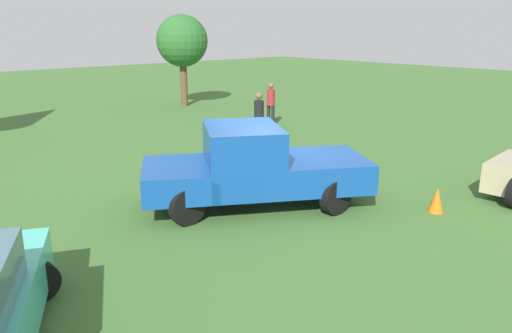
{
  "coord_description": "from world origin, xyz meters",
  "views": [
    {
      "loc": [
        -7.31,
        -7.94,
        3.84
      ],
      "look_at": [
        -0.56,
        -0.36,
        0.9
      ],
      "focal_mm": 33.84,
      "sensor_mm": 36.0,
      "label": 1
    }
  ],
  "objects": [
    {
      "name": "person_bystander",
      "position": [
        3.22,
        3.75,
        1.03
      ],
      "size": [
        0.33,
        0.34,
        1.8
      ],
      "rotation": [
        0.0,
        0.0,
        6.25
      ],
      "color": "#7A6B51",
      "rests_on": "ground_plane"
    },
    {
      "name": "traffic_cone",
      "position": [
        2.06,
        -3.25,
        0.28
      ],
      "size": [
        0.32,
        0.32,
        0.55
      ],
      "primitive_type": "cone",
      "color": "orange",
      "rests_on": "ground_plane"
    },
    {
      "name": "person_visitor",
      "position": [
        5.89,
        6.0,
        0.97
      ],
      "size": [
        0.4,
        0.4,
        1.72
      ],
      "rotation": [
        0.0,
        0.0,
        0.32
      ],
      "color": "black",
      "rests_on": "ground_plane"
    },
    {
      "name": "pickup_truck",
      "position": [
        -0.67,
        -0.29,
        0.94
      ],
      "size": [
        5.19,
        4.2,
        1.81
      ],
      "rotation": [
        0.0,
        0.0,
        5.74
      ],
      "color": "black",
      "rests_on": "ground_plane"
    },
    {
      "name": "ground_plane",
      "position": [
        0.0,
        0.0,
        0.0
      ],
      "size": [
        80.0,
        80.0,
        0.0
      ],
      "primitive_type": "plane",
      "color": "#3D662D"
    },
    {
      "name": "tree_far_center",
      "position": [
        6.22,
        12.73,
        3.16
      ],
      "size": [
        2.52,
        2.52,
        4.46
      ],
      "color": "brown",
      "rests_on": "ground_plane"
    }
  ]
}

